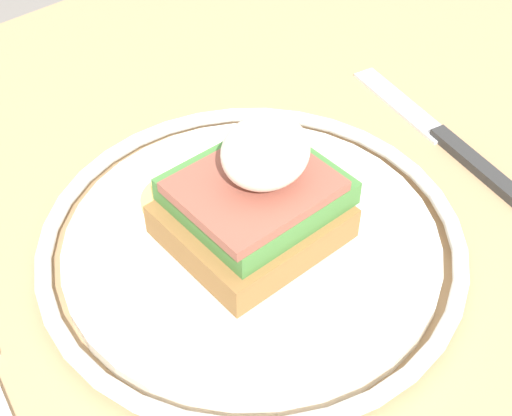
% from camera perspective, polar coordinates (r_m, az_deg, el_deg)
% --- Properties ---
extents(dining_table, '(0.92, 0.76, 0.77)m').
position_cam_1_polar(dining_table, '(0.54, 1.26, -14.12)').
color(dining_table, tan).
rests_on(dining_table, ground_plane).
extents(plate, '(0.26, 0.26, 0.02)m').
position_cam_1_polar(plate, '(0.44, 0.00, -2.51)').
color(plate, silver).
rests_on(plate, dining_table).
extents(sandwich, '(0.10, 0.12, 0.08)m').
position_cam_1_polar(sandwich, '(0.42, 0.04, 1.07)').
color(sandwich, olive).
rests_on(sandwich, plate).
extents(knife, '(0.05, 0.18, 0.01)m').
position_cam_1_polar(knife, '(0.54, 15.08, 5.18)').
color(knife, '#2D2D2D').
rests_on(knife, dining_table).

